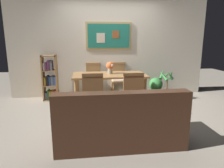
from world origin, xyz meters
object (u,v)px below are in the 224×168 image
at_px(dining_table, 109,78).
at_px(potted_palm, 166,86).
at_px(leather_couch, 119,123).
at_px(dining_chair_near_left, 93,92).
at_px(flower_vase, 110,66).
at_px(potted_ivy, 156,86).
at_px(bookshelf, 50,80).
at_px(dining_chair_far_right, 119,76).
at_px(dining_chair_far_left, 93,77).
at_px(dining_chair_near_right, 132,91).

xyz_separation_m(dining_table, potted_palm, (1.45, 0.22, -0.26)).
bearing_deg(leather_couch, dining_chair_near_left, 110.43).
bearing_deg(flower_vase, potted_ivy, 21.90).
distance_m(dining_chair_near_left, leather_couch, 1.05).
relative_size(dining_chair_near_left, leather_couch, 0.51).
height_order(bookshelf, potted_palm, bookshelf).
distance_m(bookshelf, potted_ivy, 2.74).
bearing_deg(dining_table, leather_couch, -91.35).
relative_size(dining_chair_far_right, dining_chair_far_left, 1.00).
bearing_deg(bookshelf, dining_chair_far_right, 4.79).
distance_m(dining_chair_near_right, potted_palm, 1.51).
height_order(dining_chair_far_left, potted_ivy, dining_chair_far_left).
xyz_separation_m(dining_chair_near_right, dining_chair_near_left, (-0.75, 0.04, 0.00)).
xyz_separation_m(dining_table, dining_chair_near_left, (-0.40, -0.77, -0.11)).
distance_m(dining_chair_near_left, dining_chair_far_left, 1.55).
height_order(bookshelf, flower_vase, bookshelf).
distance_m(dining_chair_near_right, potted_ivy, 1.71).
xyz_separation_m(leather_couch, potted_ivy, (1.35, 2.32, -0.02)).
relative_size(dining_chair_far_right, potted_ivy, 1.63).
height_order(dining_chair_far_right, potted_palm, dining_chair_far_right).
bearing_deg(bookshelf, flower_vase, -21.19).
distance_m(dining_chair_near_left, potted_ivy, 2.19).
height_order(dining_chair_near_left, leather_couch, dining_chair_near_left).
bearing_deg(dining_chair_far_right, potted_palm, -26.94).
distance_m(dining_table, bookshelf, 1.56).
bearing_deg(potted_palm, dining_chair_far_right, 153.06).
distance_m(dining_table, dining_chair_far_right, 0.86).
distance_m(dining_chair_near_right, dining_chair_near_left, 0.75).
relative_size(dining_chair_far_right, leather_couch, 0.51).
bearing_deg(dining_chair_near_left, dining_chair_far_left, 87.79).
distance_m(dining_chair_far_right, potted_ivy, 1.02).
height_order(leather_couch, bookshelf, bookshelf).
xyz_separation_m(dining_table, flower_vase, (0.03, 0.07, 0.26)).
bearing_deg(dining_chair_near_right, bookshelf, 140.94).
bearing_deg(potted_palm, dining_chair_near_right, -136.92).
distance_m(leather_couch, bookshelf, 2.75).
bearing_deg(bookshelf, potted_palm, -8.27).
bearing_deg(dining_chair_near_right, leather_couch, -112.96).
relative_size(dining_table, dining_chair_far_left, 1.80).
relative_size(dining_chair_near_right, flower_vase, 3.30).
height_order(dining_chair_far_right, leather_couch, dining_chair_far_right).
bearing_deg(dining_chair_far_left, dining_chair_near_right, -66.47).
bearing_deg(dining_chair_near_left, leather_couch, -69.57).
relative_size(dining_chair_far_right, potted_palm, 1.12).
relative_size(dining_chair_near_left, bookshelf, 0.81).
xyz_separation_m(dining_chair_near_right, potted_ivy, (0.96, 1.39, -0.24)).
relative_size(dining_table, bookshelf, 1.45).
height_order(potted_ivy, potted_palm, potted_palm).
relative_size(dining_table, dining_chair_far_right, 1.80).
bearing_deg(bookshelf, dining_chair_far_left, 7.50).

